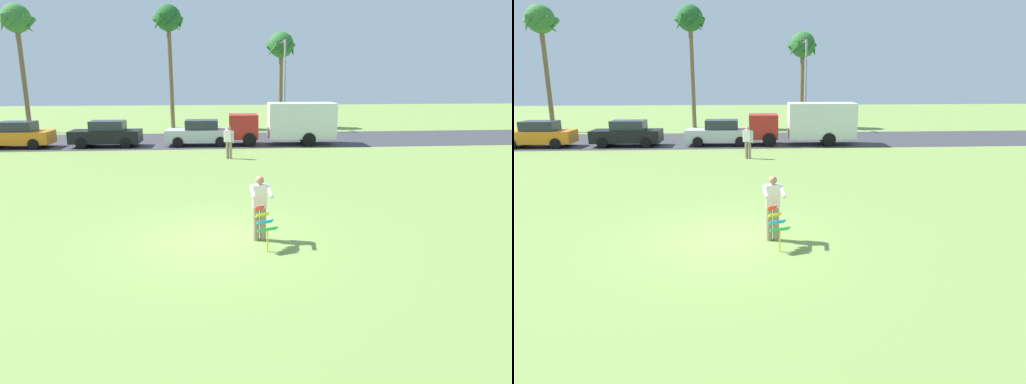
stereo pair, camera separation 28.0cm
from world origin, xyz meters
TOP-DOWN VIEW (x-y plane):
  - ground_plane at (0.00, 0.00)m, footprint 120.00×120.00m
  - road_strip at (0.00, 19.37)m, footprint 120.00×8.00m
  - person_kite_flyer at (1.15, -0.20)m, footprint 0.57×0.67m
  - kite_held at (1.21, -0.84)m, footprint 0.54×0.71m
  - parked_car_orange at (-11.97, 16.97)m, footprint 4.22×1.88m
  - parked_car_black at (-6.63, 16.97)m, footprint 4.23×1.89m
  - parked_car_silver at (-0.89, 16.97)m, footprint 4.22×1.88m
  - parked_truck_red_cab at (4.72, 16.97)m, footprint 6.76×2.26m
  - palm_tree_left_near at (-14.46, 25.36)m, footprint 2.58×2.71m
  - palm_tree_right_near at (-3.52, 27.49)m, footprint 2.58×2.71m
  - palm_tree_centre_far at (5.71, 27.30)m, footprint 2.58×2.71m
  - streetlight_pole at (5.56, 24.32)m, footprint 0.24×1.65m
  - person_walker_near at (0.76, 12.05)m, footprint 0.52×0.36m

SIDE VIEW (x-z plane):
  - ground_plane at x=0.00m, z-range 0.00..0.00m
  - road_strip at x=0.00m, z-range 0.00..0.01m
  - kite_held at x=1.21m, z-range 0.16..1.21m
  - parked_car_orange at x=-11.97m, z-range -0.03..1.57m
  - parked_car_black at x=-6.63m, z-range -0.03..1.57m
  - parked_car_silver at x=-0.89m, z-range -0.03..1.57m
  - person_walker_near at x=0.76m, z-range 0.07..1.80m
  - person_kite_flyer at x=1.15m, z-range 0.09..1.82m
  - parked_truck_red_cab at x=4.72m, z-range 0.10..2.72m
  - streetlight_pole at x=5.56m, z-range 0.50..7.50m
  - palm_tree_centre_far at x=5.71m, z-range 2.57..10.45m
  - palm_tree_left_near at x=-14.46m, z-range 3.25..12.73m
  - palm_tree_right_near at x=-3.52m, z-range 3.42..13.32m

